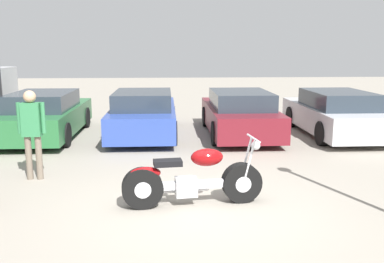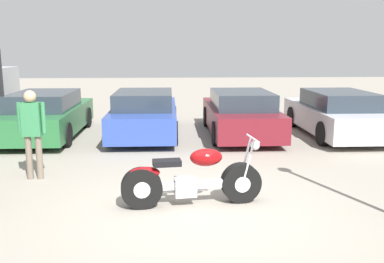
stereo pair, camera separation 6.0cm
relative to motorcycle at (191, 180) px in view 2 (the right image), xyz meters
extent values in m
plane|color=gray|center=(0.15, -0.23, -0.42)|extent=(60.00, 60.00, 0.00)
cylinder|color=black|center=(0.82, 0.09, -0.10)|extent=(0.66, 0.27, 0.65)
cylinder|color=silver|center=(0.82, 0.09, -0.10)|extent=(0.28, 0.25, 0.26)
cylinder|color=black|center=(-0.77, -0.09, -0.10)|extent=(0.66, 0.27, 0.65)
cylinder|color=silver|center=(-0.77, -0.09, -0.10)|extent=(0.28, 0.25, 0.26)
cube|color=silver|center=(0.02, 0.00, -0.08)|extent=(1.23, 0.25, 0.12)
cube|color=silver|center=(-0.09, -0.01, -0.11)|extent=(0.37, 0.28, 0.30)
ellipsoid|color=maroon|center=(0.24, 0.03, 0.35)|extent=(0.55, 0.39, 0.28)
cube|color=black|center=(-0.38, -0.05, 0.29)|extent=(0.46, 0.29, 0.09)
ellipsoid|color=maroon|center=(-0.73, -0.09, 0.14)|extent=(0.50, 0.25, 0.20)
cylinder|color=silver|center=(0.92, 0.01, 0.27)|extent=(0.22, 0.06, 0.74)
cylinder|color=silver|center=(0.90, 0.19, 0.27)|extent=(0.22, 0.06, 0.74)
cylinder|color=silver|center=(1.00, 0.11, 0.63)|extent=(0.10, 0.62, 0.03)
sphere|color=silver|center=(1.04, 0.12, 0.51)|extent=(0.15, 0.15, 0.15)
cylinder|color=silver|center=(-0.33, 0.10, -0.21)|extent=(1.23, 0.22, 0.08)
cube|color=#286B38|center=(-3.78, 5.62, 0.08)|extent=(1.77, 4.46, 0.67)
cube|color=#28333D|center=(-3.78, 5.35, 0.64)|extent=(1.55, 2.32, 0.45)
cylinder|color=black|center=(-4.60, 7.00, -0.11)|extent=(0.20, 0.63, 0.63)
cylinder|color=black|center=(-2.95, 7.00, -0.11)|extent=(0.20, 0.63, 0.63)
cylinder|color=black|center=(-4.60, 4.24, -0.11)|extent=(0.20, 0.63, 0.63)
cylinder|color=black|center=(-2.95, 4.24, -0.11)|extent=(0.20, 0.63, 0.63)
cube|color=#2D479E|center=(-1.04, 5.69, 0.08)|extent=(1.77, 4.46, 0.67)
cube|color=#28333D|center=(-1.04, 5.42, 0.64)|extent=(1.55, 2.32, 0.45)
cylinder|color=black|center=(-1.87, 7.07, -0.11)|extent=(0.20, 0.63, 0.63)
cylinder|color=black|center=(-0.22, 7.07, -0.11)|extent=(0.20, 0.63, 0.63)
cylinder|color=black|center=(-1.87, 4.31, -0.11)|extent=(0.20, 0.63, 0.63)
cylinder|color=black|center=(-0.22, 4.31, -0.11)|extent=(0.20, 0.63, 0.63)
cube|color=maroon|center=(1.69, 5.57, 0.08)|extent=(1.77, 4.46, 0.67)
cube|color=#28333D|center=(1.69, 5.30, 0.64)|extent=(1.55, 2.32, 0.45)
cylinder|color=black|center=(0.87, 6.95, -0.11)|extent=(0.20, 0.63, 0.63)
cylinder|color=black|center=(2.51, 6.95, -0.11)|extent=(0.20, 0.63, 0.63)
cylinder|color=black|center=(0.87, 4.19, -0.11)|extent=(0.20, 0.63, 0.63)
cylinder|color=black|center=(2.51, 4.19, -0.11)|extent=(0.20, 0.63, 0.63)
cube|color=#BCBCC1|center=(4.42, 5.42, 0.08)|extent=(1.77, 4.46, 0.67)
cube|color=#28333D|center=(4.42, 5.15, 0.64)|extent=(1.55, 2.32, 0.45)
cylinder|color=black|center=(3.60, 6.80, -0.11)|extent=(0.20, 0.63, 0.63)
cylinder|color=black|center=(5.24, 6.80, -0.11)|extent=(0.20, 0.63, 0.63)
cylinder|color=black|center=(3.60, 4.03, -0.11)|extent=(0.20, 0.63, 0.63)
cylinder|color=black|center=(-5.52, 7.77, 0.02)|extent=(0.24, 0.89, 0.89)
cylinder|color=#726656|center=(-3.01, 1.55, 0.00)|extent=(0.12, 0.12, 0.84)
cylinder|color=#726656|center=(-2.82, 1.55, 0.00)|extent=(0.12, 0.12, 0.84)
cube|color=#337F4C|center=(-2.92, 1.55, 0.74)|extent=(0.34, 0.20, 0.63)
cylinder|color=#337F4C|center=(-3.14, 1.55, 0.77)|extent=(0.08, 0.08, 0.58)
cylinder|color=#337F4C|center=(-2.70, 1.55, 0.77)|extent=(0.08, 0.08, 0.58)
sphere|color=tan|center=(-2.92, 1.55, 1.17)|extent=(0.23, 0.23, 0.23)
camera|label=1|loc=(-0.38, -6.50, 2.05)|focal=40.00mm
camera|label=2|loc=(-0.32, -6.50, 2.05)|focal=40.00mm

